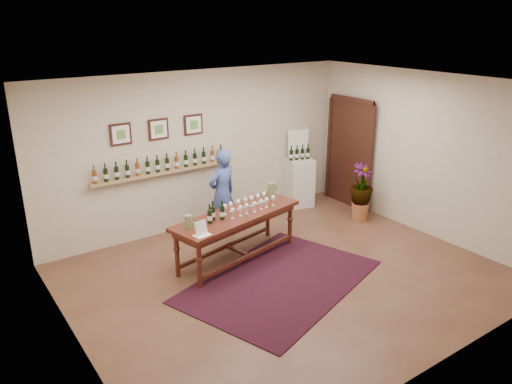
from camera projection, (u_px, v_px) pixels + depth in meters
ground at (287, 277)px, 7.40m from camera, size 6.00×6.00×0.00m
room_shell at (314, 155)px, 9.60m from camera, size 6.00×6.00×6.00m
rug at (280, 281)px, 7.26m from camera, size 3.31×2.72×0.02m
tasting_table at (237, 220)px, 7.72m from camera, size 2.29×1.14×0.78m
table_glasses at (249, 204)px, 7.80m from camera, size 1.32×0.45×0.18m
table_bottles at (214, 212)px, 7.36m from camera, size 0.29×0.19×0.29m
pitcher_left at (188, 222)px, 7.11m from camera, size 0.14×0.14×0.20m
pitcher_right at (272, 190)px, 8.37m from camera, size 0.18×0.18×0.23m
menu_card at (201, 228)px, 6.90m from camera, size 0.24×0.19×0.20m
display_pedestal at (299, 182)px, 10.04m from camera, size 0.59×0.59×0.97m
pedestal_bottles at (300, 153)px, 9.80m from camera, size 0.30×0.15×0.29m
info_sign at (298, 143)px, 9.91m from camera, size 0.42×0.13×0.59m
potted_plant at (361, 193)px, 9.25m from camera, size 0.53×0.53×0.95m
person at (222, 194)px, 8.50m from camera, size 0.64×0.48×1.57m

